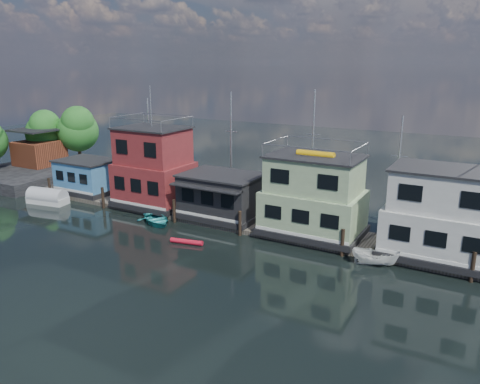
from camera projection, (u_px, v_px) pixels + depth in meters
The scene contains 14 objects.
ground at pixel (142, 268), 33.93m from camera, with size 160.00×160.00×0.00m, color black.
dock at pixel (227, 219), 43.95m from camera, with size 48.00×5.00×0.40m, color #595147.
houseboat_blue at pixel (88, 176), 51.92m from camera, with size 6.40×4.90×3.66m.
houseboat_red at pixel (154, 168), 46.93m from camera, with size 7.40×5.90×11.86m.
houseboat_dark at pixel (222, 195), 43.58m from camera, with size 7.40×6.10×4.06m.
houseboat_green at pixel (314, 197), 39.04m from camera, with size 8.40×5.90×7.03m.
houseboat_white at pixel (442, 215), 34.31m from camera, with size 8.40×5.90×6.66m.
pilings at pixel (207, 217), 41.52m from camera, with size 42.28×0.28×2.20m.
background_masts at pixel (300, 157), 45.31m from camera, with size 36.40×0.16×12.00m.
shore at pixel (40, 148), 60.78m from camera, with size 12.40×15.72×8.24m.
motorboat at pixel (376, 257), 34.09m from camera, with size 1.29×3.43×1.33m, color white.
tarp_runabout at pixel (47, 197), 49.25m from camera, with size 4.59×2.40×1.77m.
red_kayak at pixel (187, 242), 38.29m from camera, with size 0.41×0.41×2.80m, color red.
dinghy_teal at pixel (157, 219), 43.05m from camera, with size 2.88×4.04×0.84m, color teal.
Camera 1 is at (21.53, -23.71, 14.36)m, focal length 35.00 mm.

